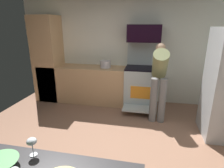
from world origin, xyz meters
TOP-DOWN VIEW (x-y plane):
  - ground_plane at (0.00, 0.00)m, footprint 5.20×4.80m
  - wall_back at (0.00, 2.34)m, footprint 5.20×0.12m
  - lower_cabinet_run at (-0.90, 1.98)m, footprint 2.40×0.60m
  - cabinet_column at (-1.90, 1.98)m, footprint 0.60×0.60m
  - oven_range at (0.46, 1.97)m, footprint 0.76×1.00m
  - microwave at (0.46, 2.06)m, footprint 0.74×0.38m
  - person_cook at (0.83, 1.40)m, footprint 0.31×0.68m
  - mixing_bowl_small at (-0.39, -1.35)m, footprint 0.27×0.27m
  - wine_glass_mid at (-0.24, -1.17)m, footprint 0.08×0.08m
  - stock_pot at (-0.41, 1.98)m, footprint 0.25×0.25m

SIDE VIEW (x-z plane):
  - ground_plane at x=0.00m, z-range -0.02..0.00m
  - lower_cabinet_run at x=-0.90m, z-range 0.00..0.90m
  - oven_range at x=0.46m, z-range -0.25..1.26m
  - person_cook at x=0.83m, z-range 0.15..1.68m
  - mixing_bowl_small at x=-0.39m, z-range 0.90..0.97m
  - stock_pot at x=-0.41m, z-range 0.90..1.07m
  - wine_glass_mid at x=-0.24m, z-range 0.94..1.10m
  - cabinet_column at x=-1.90m, z-range 0.00..2.10m
  - wall_back at x=0.00m, z-range 0.00..2.60m
  - microwave at x=0.46m, z-range 1.51..1.89m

